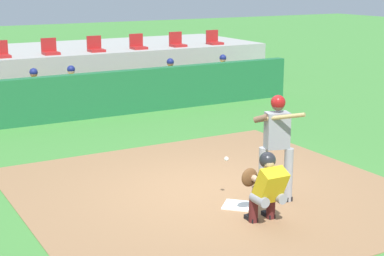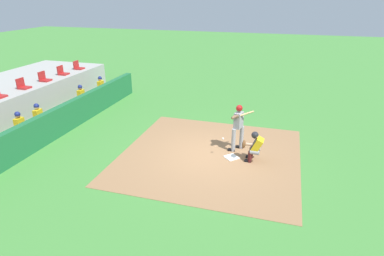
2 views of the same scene
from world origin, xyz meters
name	(u,v)px [view 2 (image 2 of 2)]	position (x,y,z in m)	size (l,w,h in m)	color
ground_plane	(210,155)	(0.00, 0.00, 0.00)	(80.00, 80.00, 0.00)	#428438
dirt_infield	(210,155)	(0.00, 0.00, 0.01)	(6.40, 6.40, 0.01)	#936B47
home_plate	(232,157)	(0.00, -0.80, 0.02)	(0.44, 0.44, 0.02)	white
batter_at_plate	(238,125)	(0.69, -0.88, 1.04)	(0.61, 0.85, 1.80)	#99999E
catcher_crouched	(254,145)	(0.00, -1.56, 0.61)	(0.49, 1.48, 1.13)	gray
dugout_wall	(58,122)	(0.00, 6.50, 0.60)	(13.00, 0.30, 1.20)	#1E6638
dugout_bench	(40,127)	(0.00, 7.50, 0.23)	(11.80, 0.44, 0.45)	olive
dugout_player_0	(23,127)	(-1.03, 7.34, 0.67)	(0.49, 0.70, 1.30)	#939399
dugout_player_1	(41,118)	(0.00, 7.34, 0.67)	(0.49, 0.70, 1.30)	#939399
dugout_player_2	(83,97)	(3.08, 7.34, 0.67)	(0.49, 0.70, 1.30)	#939399
dugout_player_3	(103,87)	(4.95, 7.34, 0.67)	(0.49, 0.70, 1.30)	#939399
stadium_seat_5	(23,86)	(1.44, 9.38, 1.53)	(0.46, 0.46, 0.48)	#A51E1E
stadium_seat_6	(44,78)	(2.89, 9.38, 1.53)	(0.46, 0.46, 0.48)	#A51E1E
stadium_seat_7	(62,72)	(4.33, 9.38, 1.53)	(0.46, 0.46, 0.48)	#A51E1E
stadium_seat_8	(78,67)	(5.78, 9.38, 1.53)	(0.46, 0.46, 0.48)	#A51E1E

